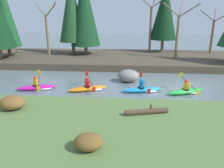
# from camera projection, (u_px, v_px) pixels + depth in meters

# --- Properties ---
(ground_plane) EXTENTS (90.00, 90.00, 0.00)m
(ground_plane) POSITION_uv_depth(u_px,v_px,m) (160.00, 90.00, 15.41)
(ground_plane) COLOR slate
(riverbank_near) EXTENTS (44.00, 6.71, 0.86)m
(riverbank_near) POSITION_uv_depth(u_px,v_px,m) (186.00, 143.00, 8.37)
(riverbank_near) COLOR #56753D
(riverbank_near) RESTS_ON ground
(riverbank_far) EXTENTS (44.00, 9.35, 0.66)m
(riverbank_far) POSITION_uv_depth(u_px,v_px,m) (149.00, 59.00, 24.12)
(riverbank_far) COLOR #4C4233
(riverbank_far) RESTS_ON ground
(conifer_tree_left) EXTENTS (2.78, 2.78, 8.05)m
(conifer_tree_left) POSITION_uv_depth(u_px,v_px,m) (4.00, 13.00, 22.74)
(conifer_tree_left) COLOR brown
(conifer_tree_left) RESTS_ON riverbank_far
(conifer_tree_mid_left) EXTENTS (2.94, 2.94, 8.37)m
(conifer_tree_mid_left) POSITION_uv_depth(u_px,v_px,m) (71.00, 10.00, 23.91)
(conifer_tree_mid_left) COLOR brown
(conifer_tree_mid_left) RESTS_ON riverbank_far
(conifer_tree_centre) EXTENTS (3.33, 3.33, 8.70)m
(conifer_tree_centre) POSITION_uv_depth(u_px,v_px,m) (85.00, 10.00, 23.86)
(conifer_tree_centre) COLOR brown
(conifer_tree_centre) RESTS_ON riverbank_far
(conifer_tree_mid_right) EXTENTS (3.17, 3.17, 8.07)m
(conifer_tree_mid_right) POSITION_uv_depth(u_px,v_px,m) (165.00, 11.00, 25.41)
(conifer_tree_mid_right) COLOR brown
(conifer_tree_mid_right) RESTS_ON riverbank_far
(bare_tree_upstream) EXTENTS (3.19, 3.15, 5.75)m
(bare_tree_upstream) POSITION_uv_depth(u_px,v_px,m) (48.00, 30.00, 23.97)
(bare_tree_upstream) COLOR #7A664C
(bare_tree_upstream) RESTS_ON riverbank_far
(bare_tree_mid_upstream) EXTENTS (3.85, 3.81, 7.02)m
(bare_tree_mid_upstream) POSITION_uv_depth(u_px,v_px,m) (151.00, 24.00, 25.56)
(bare_tree_mid_upstream) COLOR brown
(bare_tree_mid_upstream) RESTS_ON riverbank_far
(bare_tree_mid_downstream) EXTENTS (3.20, 3.16, 5.77)m
(bare_tree_mid_downstream) POSITION_uv_depth(u_px,v_px,m) (178.00, 32.00, 22.43)
(bare_tree_mid_downstream) COLOR #7A664C
(bare_tree_mid_downstream) RESTS_ON riverbank_far
(bare_tree_downstream) EXTENTS (2.82, 2.78, 5.04)m
(bare_tree_downstream) POSITION_uv_depth(u_px,v_px,m) (213.00, 33.00, 25.15)
(bare_tree_downstream) COLOR brown
(bare_tree_downstream) RESTS_ON riverbank_far
(shrub_clump_nearest) EXTENTS (1.18, 0.99, 0.64)m
(shrub_clump_nearest) POSITION_uv_depth(u_px,v_px,m) (12.00, 103.00, 10.20)
(shrub_clump_nearest) COLOR brown
(shrub_clump_nearest) RESTS_ON riverbank_near
(shrub_clump_second) EXTENTS (0.98, 0.81, 0.53)m
(shrub_clump_second) POSITION_uv_depth(u_px,v_px,m) (89.00, 142.00, 7.19)
(shrub_clump_second) COLOR brown
(shrub_clump_second) RESTS_ON riverbank_near
(kayaker_lead) EXTENTS (2.72, 1.98, 1.20)m
(kayaker_lead) POSITION_uv_depth(u_px,v_px,m) (187.00, 91.00, 14.66)
(kayaker_lead) COLOR green
(kayaker_lead) RESTS_ON ground
(kayaker_middle) EXTENTS (2.78, 2.05, 1.20)m
(kayaker_middle) POSITION_uv_depth(u_px,v_px,m) (143.00, 89.00, 14.95)
(kayaker_middle) COLOR #1993D6
(kayaker_middle) RESTS_ON ground
(kayaker_trailing) EXTENTS (2.71, 1.96, 1.20)m
(kayaker_trailing) POSITION_uv_depth(u_px,v_px,m) (90.00, 88.00, 15.22)
(kayaker_trailing) COLOR orange
(kayaker_trailing) RESTS_ON ground
(kayaker_far_back) EXTENTS (2.75, 2.01, 1.20)m
(kayaker_far_back) POSITION_uv_depth(u_px,v_px,m) (39.00, 87.00, 15.43)
(kayaker_far_back) COLOR #C61999
(kayaker_far_back) RESTS_ON ground
(boulder_midstream) EXTENTS (1.72, 1.35, 0.97)m
(boulder_midstream) POSITION_uv_depth(u_px,v_px,m) (128.00, 76.00, 17.12)
(boulder_midstream) COLOR gray
(boulder_midstream) RESTS_ON ground
(driftwood_log) EXTENTS (1.98, 0.68, 0.44)m
(driftwood_log) POSITION_uv_depth(u_px,v_px,m) (146.00, 111.00, 9.75)
(driftwood_log) COLOR #4C3828
(driftwood_log) RESTS_ON riverbank_near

